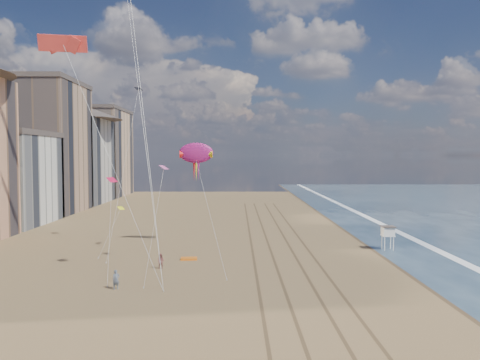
# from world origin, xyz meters

# --- Properties ---
(ground) EXTENTS (260.00, 260.00, 0.00)m
(ground) POSITION_xyz_m (0.00, 0.00, 0.00)
(ground) COLOR brown
(ground) RESTS_ON ground
(wet_sand) EXTENTS (260.00, 260.00, 0.00)m
(wet_sand) POSITION_xyz_m (19.00, 40.00, 0.00)
(wet_sand) COLOR #42301E
(wet_sand) RESTS_ON ground
(foam) EXTENTS (260.00, 260.00, 0.00)m
(foam) POSITION_xyz_m (23.20, 40.00, 0.00)
(foam) COLOR white
(foam) RESTS_ON ground
(tracks) EXTENTS (7.68, 120.00, 0.01)m
(tracks) POSITION_xyz_m (2.55, 30.00, 0.01)
(tracks) COLOR brown
(tracks) RESTS_ON ground
(buildings) EXTENTS (34.72, 131.35, 29.00)m
(buildings) POSITION_xyz_m (-45.73, 65.59, 13.55)
(buildings) COLOR #C6B284
(buildings) RESTS_ON ground
(lifeguard_stand) EXTENTS (1.75, 1.75, 3.15)m
(lifeguard_stand) POSITION_xyz_m (16.78, 30.32, 2.43)
(lifeguard_stand) COLOR silver
(lifeguard_stand) RESTS_ON ground
(grounded_kite) EXTENTS (2.05, 1.39, 0.22)m
(grounded_kite) POSITION_xyz_m (-9.00, 24.58, 0.11)
(grounded_kite) COLOR orange
(grounded_kite) RESTS_ON ground
(show_kite) EXTENTS (4.64, 9.84, 22.54)m
(show_kite) POSITION_xyz_m (-8.87, 33.84, 12.81)
(show_kite) COLOR #A11868
(show_kite) RESTS_ON ground
(kite_flyer_a) EXTENTS (0.79, 0.71, 1.82)m
(kite_flyer_a) POSITION_xyz_m (-14.53, 12.17, 0.91)
(kite_flyer_a) COLOR slate
(kite_flyer_a) RESTS_ON ground
(kite_flyer_b) EXTENTS (0.93, 0.80, 1.68)m
(kite_flyer_b) POSITION_xyz_m (-11.61, 20.02, 0.84)
(kite_flyer_b) COLOR #92504A
(kite_flyer_b) RESTS_ON ground
(small_kites) EXTENTS (8.79, 15.31, 16.69)m
(small_kites) POSITION_xyz_m (-15.93, 26.61, 12.82)
(small_kites) COLOR black
(small_kites) RESTS_ON ground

